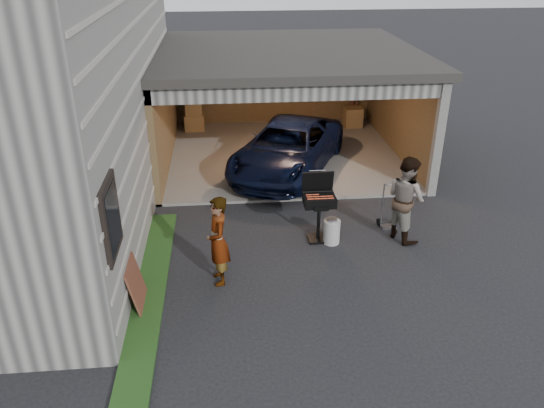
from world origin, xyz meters
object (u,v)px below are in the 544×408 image
at_px(plywood_panel, 136,285).
at_px(woman, 218,241).
at_px(minivan, 288,150).
at_px(hand_truck, 388,218).
at_px(man, 406,198).
at_px(bbq_grill, 319,202).
at_px(propane_tank, 332,232).

bearing_deg(plywood_panel, woman, 23.84).
distance_m(minivan, hand_truck, 3.54).
xyz_separation_m(man, bbq_grill, (-1.70, 0.09, -0.05)).
bearing_deg(hand_truck, propane_tank, -160.45).
relative_size(woman, man, 0.93).
bearing_deg(plywood_panel, minivan, 59.77).
relative_size(man, hand_truck, 1.80).
bearing_deg(bbq_grill, minivan, 93.40).
distance_m(minivan, plywood_panel, 6.15).
relative_size(bbq_grill, propane_tank, 2.81).
height_order(woman, man, man).
distance_m(woman, man, 3.86).
relative_size(man, plywood_panel, 2.08).
relative_size(woman, hand_truck, 1.68).
bearing_deg(propane_tank, plywood_panel, -154.23).
bearing_deg(plywood_panel, hand_truck, 25.11).
distance_m(propane_tank, hand_truck, 1.42).
height_order(minivan, plywood_panel, minivan).
bearing_deg(minivan, man, -36.60).
bearing_deg(bbq_grill, propane_tank, -35.34).
xyz_separation_m(minivan, bbq_grill, (0.20, -3.43, 0.20)).
relative_size(bbq_grill, hand_truck, 1.42).
distance_m(woman, propane_tank, 2.54).
relative_size(minivan, hand_truck, 4.57).
bearing_deg(hand_truck, bbq_grill, -169.64).
relative_size(propane_tank, plywood_panel, 0.59).
xyz_separation_m(man, propane_tank, (-1.46, -0.08, -0.62)).
bearing_deg(bbq_grill, woman, -146.64).
bearing_deg(plywood_panel, propane_tank, 25.77).
height_order(man, propane_tank, man).
relative_size(propane_tank, hand_truck, 0.51).
relative_size(woman, propane_tank, 3.31).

